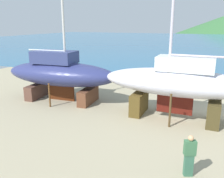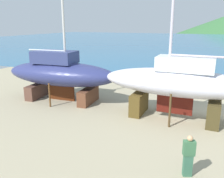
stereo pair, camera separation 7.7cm
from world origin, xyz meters
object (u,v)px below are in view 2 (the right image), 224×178
at_px(sailboat_far_slipway, 177,82).
at_px(worker, 189,155).
at_px(barrel_by_slipway, 45,80).
at_px(sailboat_large_starboard, 60,73).

xyz_separation_m(sailboat_far_slipway, worker, (1.40, -5.73, -1.41)).
bearing_deg(sailboat_far_slipway, worker, 104.63).
relative_size(worker, barrel_by_slipway, 2.18).
height_order(sailboat_far_slipway, worker, sailboat_far_slipway).
distance_m(sailboat_far_slipway, worker, 6.06).
bearing_deg(worker, barrel_by_slipway, -146.07).
xyz_separation_m(sailboat_far_slipway, sailboat_large_starboard, (-8.51, 0.41, -0.20)).
relative_size(sailboat_large_starboard, barrel_by_slipway, 18.29).
xyz_separation_m(sailboat_large_starboard, barrel_by_slipway, (-4.47, 3.67, -1.70)).
bearing_deg(sailboat_far_slipway, barrel_by_slipway, -16.59).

